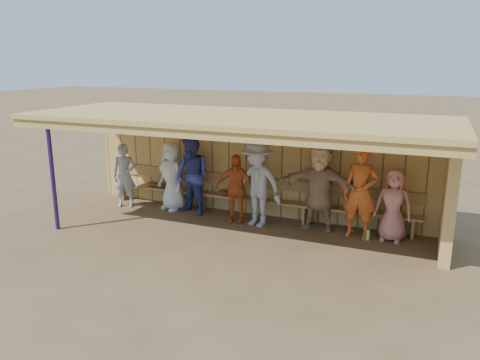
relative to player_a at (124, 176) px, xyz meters
name	(u,v)px	position (x,y,z in m)	size (l,w,h in m)	color
ground	(234,230)	(3.20, -0.53, -0.80)	(90.00, 90.00, 0.00)	brown
player_a	(124,176)	(0.00, 0.00, 0.00)	(0.58, 0.38, 1.60)	#999AA1
player_b	(172,176)	(1.20, 0.27, 0.04)	(0.82, 0.54, 1.69)	silver
player_c	(192,176)	(1.84, 0.14, 0.14)	(0.91, 0.71, 1.88)	#323B8B
player_d	(235,188)	(2.99, 0.06, -0.02)	(0.92, 0.38, 1.56)	#CE5721
player_e	(257,184)	(3.54, -0.01, 0.16)	(1.24, 0.71, 1.92)	#999AA1
player_f	(319,186)	(4.85, 0.28, 0.17)	(1.79, 0.57, 1.93)	tan
player_g	(360,192)	(5.74, 0.13, 0.17)	(0.71, 0.46, 1.93)	#C6581F
player_h	(393,205)	(6.40, 0.20, -0.04)	(0.74, 0.48, 1.51)	tan
dugout_structure	(262,150)	(3.59, 0.15, 0.90)	(8.80, 3.20, 2.50)	tan
bench	(253,194)	(3.20, 0.58, -0.27)	(7.60, 0.34, 0.93)	#A47F46
dugout_equipment	(210,192)	(2.14, 0.45, -0.31)	(6.22, 0.62, 0.80)	#C46517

